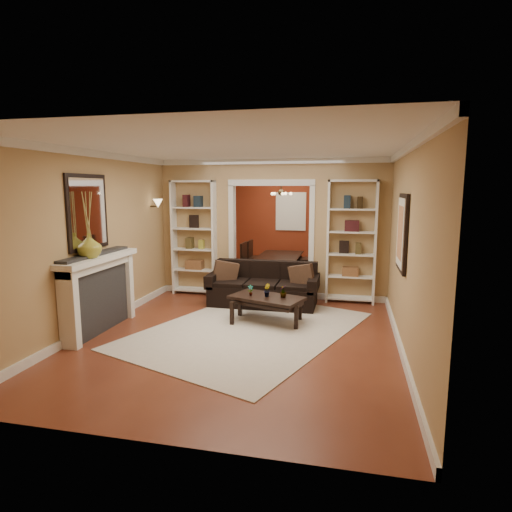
% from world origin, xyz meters
% --- Properties ---
extents(floor, '(8.00, 8.00, 0.00)m').
position_xyz_m(floor, '(0.00, 0.00, 0.00)').
color(floor, brown).
rests_on(floor, ground).
extents(ceiling, '(8.00, 8.00, 0.00)m').
position_xyz_m(ceiling, '(0.00, 0.00, 2.70)').
color(ceiling, white).
rests_on(ceiling, ground).
extents(wall_back, '(8.00, 0.00, 8.00)m').
position_xyz_m(wall_back, '(0.00, 4.00, 1.35)').
color(wall_back, tan).
rests_on(wall_back, ground).
extents(wall_front, '(8.00, 0.00, 8.00)m').
position_xyz_m(wall_front, '(0.00, -4.00, 1.35)').
color(wall_front, tan).
rests_on(wall_front, ground).
extents(wall_left, '(0.00, 8.00, 8.00)m').
position_xyz_m(wall_left, '(-2.25, 0.00, 1.35)').
color(wall_left, tan).
rests_on(wall_left, ground).
extents(wall_right, '(0.00, 8.00, 8.00)m').
position_xyz_m(wall_right, '(2.25, 0.00, 1.35)').
color(wall_right, tan).
rests_on(wall_right, ground).
extents(partition_wall, '(4.50, 0.15, 2.70)m').
position_xyz_m(partition_wall, '(0.00, 1.20, 1.35)').
color(partition_wall, tan).
rests_on(partition_wall, floor).
extents(red_back_panel, '(4.44, 0.04, 2.64)m').
position_xyz_m(red_back_panel, '(0.00, 3.97, 1.32)').
color(red_back_panel, maroon).
rests_on(red_back_panel, floor).
extents(dining_window, '(0.78, 0.03, 0.98)m').
position_xyz_m(dining_window, '(0.00, 3.93, 1.55)').
color(dining_window, '#8CA5CC').
rests_on(dining_window, wall_back).
extents(area_rug, '(3.75, 4.37, 0.01)m').
position_xyz_m(area_rug, '(0.06, -0.98, 0.01)').
color(area_rug, beige).
rests_on(area_rug, floor).
extents(sofa, '(2.02, 0.87, 0.79)m').
position_xyz_m(sofa, '(-0.01, 0.45, 0.39)').
color(sofa, black).
rests_on(sofa, floor).
extents(pillow_left, '(0.45, 0.32, 0.45)m').
position_xyz_m(pillow_left, '(-0.72, 0.43, 0.61)').
color(pillow_left, brown).
rests_on(pillow_left, sofa).
extents(pillow_right, '(0.45, 0.23, 0.43)m').
position_xyz_m(pillow_right, '(0.71, 0.43, 0.60)').
color(pillow_right, brown).
rests_on(pillow_right, sofa).
extents(coffee_table, '(1.28, 0.95, 0.43)m').
position_xyz_m(coffee_table, '(0.26, -0.55, 0.22)').
color(coffee_table, black).
rests_on(coffee_table, floor).
extents(plant_left, '(0.11, 0.10, 0.17)m').
position_xyz_m(plant_left, '(-0.01, -0.55, 0.52)').
color(plant_left, '#336626').
rests_on(plant_left, coffee_table).
extents(plant_center, '(0.13, 0.14, 0.20)m').
position_xyz_m(plant_center, '(0.26, -0.55, 0.53)').
color(plant_center, '#336626').
rests_on(plant_center, coffee_table).
extents(plant_right, '(0.12, 0.12, 0.19)m').
position_xyz_m(plant_right, '(0.52, -0.55, 0.53)').
color(plant_right, '#336626').
rests_on(plant_right, coffee_table).
extents(bookshelf_left, '(0.90, 0.30, 2.30)m').
position_xyz_m(bookshelf_left, '(-1.55, 1.03, 1.15)').
color(bookshelf_left, white).
rests_on(bookshelf_left, floor).
extents(bookshelf_right, '(0.90, 0.30, 2.30)m').
position_xyz_m(bookshelf_right, '(1.55, 1.03, 1.15)').
color(bookshelf_right, white).
rests_on(bookshelf_right, floor).
extents(fireplace, '(0.32, 1.70, 1.16)m').
position_xyz_m(fireplace, '(-2.09, -1.50, 0.58)').
color(fireplace, white).
rests_on(fireplace, floor).
extents(vase, '(0.45, 0.45, 0.35)m').
position_xyz_m(vase, '(-2.09, -1.71, 1.34)').
color(vase, '#9D9A32').
rests_on(vase, fireplace).
extents(mirror, '(0.03, 0.95, 1.10)m').
position_xyz_m(mirror, '(-2.23, -1.50, 1.80)').
color(mirror, silver).
rests_on(mirror, wall_left).
extents(wall_sconce, '(0.18, 0.18, 0.22)m').
position_xyz_m(wall_sconce, '(-2.15, 0.55, 1.83)').
color(wall_sconce, '#FFE0A5').
rests_on(wall_sconce, wall_left).
extents(framed_art, '(0.04, 0.85, 1.05)m').
position_xyz_m(framed_art, '(2.21, -1.00, 1.55)').
color(framed_art, black).
rests_on(framed_art, wall_right).
extents(dining_table, '(1.71, 0.96, 0.60)m').
position_xyz_m(dining_table, '(-0.04, 2.58, 0.30)').
color(dining_table, black).
rests_on(dining_table, floor).
extents(dining_chair_nw, '(0.59, 0.59, 0.95)m').
position_xyz_m(dining_chair_nw, '(-0.59, 2.28, 0.47)').
color(dining_chair_nw, black).
rests_on(dining_chair_nw, floor).
extents(dining_chair_ne, '(0.51, 0.51, 0.86)m').
position_xyz_m(dining_chair_ne, '(0.51, 2.28, 0.43)').
color(dining_chair_ne, black).
rests_on(dining_chair_ne, floor).
extents(dining_chair_sw, '(0.54, 0.54, 0.92)m').
position_xyz_m(dining_chair_sw, '(-0.59, 2.88, 0.46)').
color(dining_chair_sw, black).
rests_on(dining_chair_sw, floor).
extents(dining_chair_se, '(0.62, 0.62, 0.95)m').
position_xyz_m(dining_chair_se, '(0.51, 2.88, 0.48)').
color(dining_chair_se, black).
rests_on(dining_chair_se, floor).
extents(chandelier, '(0.50, 0.50, 0.30)m').
position_xyz_m(chandelier, '(0.00, 2.70, 2.02)').
color(chandelier, '#2F2415').
rests_on(chandelier, ceiling).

